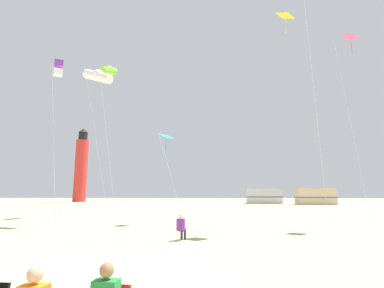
% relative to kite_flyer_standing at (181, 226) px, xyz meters
% --- Properties ---
extents(ground, '(200.00, 200.00, 0.00)m').
position_rel_kite_flyer_standing_xyz_m(ground, '(-1.57, -6.35, -0.61)').
color(ground, '#CCB584').
extents(kite_flyer_standing, '(0.43, 0.56, 1.16)m').
position_rel_kite_flyer_standing_xyz_m(kite_flyer_standing, '(0.00, 0.00, 0.00)').
color(kite_flyer_standing, '#722D99').
rests_on(kite_flyer_standing, ground).
extents(kite_tube_white, '(2.91, 2.43, 11.26)m').
position_rel_kite_flyer_standing_xyz_m(kite_tube_white, '(-6.65, 6.59, 9.94)').
color(kite_tube_white, silver).
rests_on(kite_tube_white, ground).
extents(kite_diamond_cyan, '(1.97, 1.97, 6.24)m').
position_rel_kite_flyer_standing_xyz_m(kite_diamond_cyan, '(-1.56, 6.81, 5.22)').
color(kite_diamond_cyan, silver).
rests_on(kite_diamond_cyan, ground).
extents(kite_diamond_gold, '(2.54, 2.54, 13.27)m').
position_rel_kite_flyer_standing_xyz_m(kite_diamond_gold, '(6.36, 3.35, 11.77)').
color(kite_diamond_gold, silver).
rests_on(kite_diamond_gold, ground).
extents(kite_diamond_rainbow, '(1.57, 1.57, 12.68)m').
position_rel_kite_flyer_standing_xyz_m(kite_diamond_rainbow, '(11.01, 5.03, 11.24)').
color(kite_diamond_rainbow, silver).
rests_on(kite_diamond_rainbow, ground).
extents(kite_tube_lime, '(3.18, 3.21, 14.67)m').
position_rel_kite_flyer_standing_xyz_m(kite_tube_lime, '(-8.14, 13.26, 13.35)').
color(kite_tube_lime, silver).
rests_on(kite_tube_lime, ground).
extents(kite_box_violet, '(1.13, 1.13, 11.78)m').
position_rel_kite_flyer_standing_xyz_m(kite_box_violet, '(-9.65, 6.58, 10.57)').
color(kite_box_violet, silver).
rests_on(kite_box_violet, ground).
extents(lighthouse_distant, '(2.80, 2.80, 16.80)m').
position_rel_kite_flyer_standing_xyz_m(lighthouse_distant, '(-26.36, 51.58, 7.22)').
color(lighthouse_distant, red).
rests_on(lighthouse_distant, ground).
extents(rv_van_silver, '(6.56, 2.68, 2.80)m').
position_rel_kite_flyer_standing_xyz_m(rv_van_silver, '(12.79, 42.11, 0.78)').
color(rv_van_silver, '#B7BABF').
rests_on(rv_van_silver, ground).
extents(rv_van_tan, '(6.44, 2.35, 2.80)m').
position_rel_kite_flyer_standing_xyz_m(rv_van_tan, '(20.45, 37.23, 0.78)').
color(rv_van_tan, '#C6B28C').
rests_on(rv_van_tan, ground).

